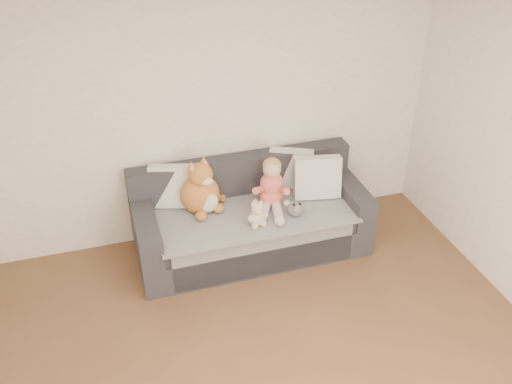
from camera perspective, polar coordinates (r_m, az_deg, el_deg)
room_shell at (r=3.60m, az=2.20°, el=-5.12°), size 5.00×5.00×5.00m
sofa at (r=5.52m, az=-0.58°, el=-2.86°), size 2.20×0.94×0.85m
cushion_left at (r=5.41m, az=-8.30°, el=0.59°), size 0.48×0.32×0.42m
cushion_right_back at (r=5.66m, az=3.50°, el=2.38°), size 0.47×0.36×0.41m
cushion_right_front at (r=5.51m, az=6.14°, el=1.47°), size 0.48×0.29×0.43m
toddler at (r=5.32m, az=1.56°, el=0.43°), size 0.36×0.51×0.50m
plush_cat at (r=5.29m, az=-5.52°, el=0.08°), size 0.45×0.45×0.56m
teddy_bear at (r=5.12m, az=0.14°, el=-2.41°), size 0.20×0.15×0.25m
plush_cow at (r=5.28m, az=3.92°, el=-1.69°), size 0.14×0.21×0.17m
sippy_cup at (r=5.18m, az=0.11°, el=-2.42°), size 0.11×0.08×0.12m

